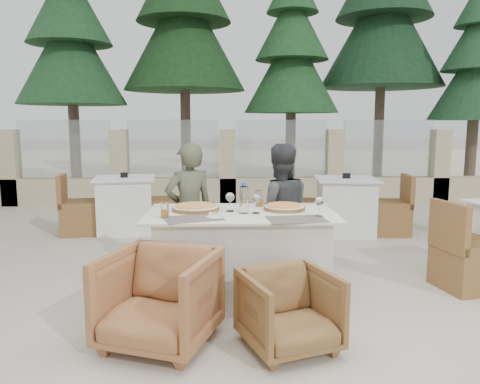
{
  "coord_description": "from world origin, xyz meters",
  "views": [
    {
      "loc": [
        -0.04,
        -3.9,
        1.53
      ],
      "look_at": [
        0.09,
        0.3,
        0.9
      ],
      "focal_mm": 35.0,
      "sensor_mm": 36.0,
      "label": 1
    }
  ],
  "objects_px": {
    "beer_glass_right": "(259,199)",
    "diner_right": "(279,212)",
    "dining_table": "(241,256)",
    "armchair_far_left": "(194,237)",
    "diner_left": "(189,211)",
    "bg_table_b": "(345,206)",
    "water_bottle": "(244,198)",
    "wine_glass_near": "(256,203)",
    "armchair_far_right": "(261,245)",
    "pizza_left": "(196,207)",
    "armchair_near_right": "(289,311)",
    "armchair_near_left": "(159,299)",
    "pizza_right": "(284,207)",
    "bg_table_a": "(125,205)",
    "olive_dish": "(215,215)",
    "wine_glass_centre": "(230,201)",
    "beer_glass_left": "(165,210)",
    "wine_glass_corner": "(319,206)"
  },
  "relations": [
    {
      "from": "beer_glass_right",
      "to": "diner_left",
      "type": "distance_m",
      "value": 0.76
    },
    {
      "from": "pizza_left",
      "to": "diner_left",
      "type": "xyz_separation_m",
      "value": [
        -0.1,
        0.49,
        -0.13
      ]
    },
    {
      "from": "diner_right",
      "to": "diner_left",
      "type": "bearing_deg",
      "value": -8.65
    },
    {
      "from": "armchair_near_right",
      "to": "diner_right",
      "type": "relative_size",
      "value": 0.45
    },
    {
      "from": "beer_glass_right",
      "to": "diner_right",
      "type": "height_order",
      "value": "diner_right"
    },
    {
      "from": "armchair_near_right",
      "to": "pizza_right",
      "type": "bearing_deg",
      "value": 64.84
    },
    {
      "from": "diner_left",
      "to": "pizza_left",
      "type": "bearing_deg",
      "value": 76.68
    },
    {
      "from": "armchair_far_left",
      "to": "armchair_near_right",
      "type": "height_order",
      "value": "armchair_far_left"
    },
    {
      "from": "wine_glass_centre",
      "to": "beer_glass_left",
      "type": "relative_size",
      "value": 1.43
    },
    {
      "from": "dining_table",
      "to": "wine_glass_centre",
      "type": "height_order",
      "value": "wine_glass_centre"
    },
    {
      "from": "water_bottle",
      "to": "olive_dish",
      "type": "height_order",
      "value": "water_bottle"
    },
    {
      "from": "pizza_right",
      "to": "bg_table_a",
      "type": "distance_m",
      "value": 3.17
    },
    {
      "from": "beer_glass_right",
      "to": "bg_table_b",
      "type": "height_order",
      "value": "beer_glass_right"
    },
    {
      "from": "armchair_near_left",
      "to": "olive_dish",
      "type": "bearing_deg",
      "value": 78.38
    },
    {
      "from": "dining_table",
      "to": "armchair_far_left",
      "type": "height_order",
      "value": "dining_table"
    },
    {
      "from": "wine_glass_centre",
      "to": "armchair_near_left",
      "type": "bearing_deg",
      "value": -119.74
    },
    {
      "from": "water_bottle",
      "to": "wine_glass_centre",
      "type": "xyz_separation_m",
      "value": [
        -0.12,
        0.08,
        -0.04
      ]
    },
    {
      "from": "beer_glass_left",
      "to": "wine_glass_centre",
      "type": "bearing_deg",
      "value": 25.42
    },
    {
      "from": "wine_glass_corner",
      "to": "armchair_far_right",
      "type": "height_order",
      "value": "wine_glass_corner"
    },
    {
      "from": "pizza_right",
      "to": "beer_glass_left",
      "type": "height_order",
      "value": "beer_glass_left"
    },
    {
      "from": "diner_right",
      "to": "dining_table",
      "type": "bearing_deg",
      "value": 49.85
    },
    {
      "from": "bg_table_b",
      "to": "water_bottle",
      "type": "bearing_deg",
      "value": -116.8
    },
    {
      "from": "olive_dish",
      "to": "diner_right",
      "type": "relative_size",
      "value": 0.08
    },
    {
      "from": "armchair_near_left",
      "to": "pizza_right",
      "type": "bearing_deg",
      "value": 62.82
    },
    {
      "from": "armchair_far_right",
      "to": "diner_left",
      "type": "bearing_deg",
      "value": 30.0
    },
    {
      "from": "dining_table",
      "to": "water_bottle",
      "type": "relative_size",
      "value": 6.02
    },
    {
      "from": "water_bottle",
      "to": "olive_dish",
      "type": "relative_size",
      "value": 2.41
    },
    {
      "from": "pizza_right",
      "to": "wine_glass_centre",
      "type": "distance_m",
      "value": 0.48
    },
    {
      "from": "wine_glass_near",
      "to": "armchair_far_right",
      "type": "bearing_deg",
      "value": 82.27
    },
    {
      "from": "pizza_left",
      "to": "beer_glass_left",
      "type": "bearing_deg",
      "value": -126.07
    },
    {
      "from": "beer_glass_left",
      "to": "beer_glass_right",
      "type": "height_order",
      "value": "beer_glass_right"
    },
    {
      "from": "olive_dish",
      "to": "armchair_near_left",
      "type": "bearing_deg",
      "value": -120.76
    },
    {
      "from": "olive_dish",
      "to": "diner_left",
      "type": "xyz_separation_m",
      "value": [
        -0.27,
        0.8,
        -0.12
      ]
    },
    {
      "from": "wine_glass_centre",
      "to": "beer_glass_left",
      "type": "xyz_separation_m",
      "value": [
        -0.53,
        -0.25,
        -0.03
      ]
    },
    {
      "from": "armchair_near_left",
      "to": "wine_glass_near",
      "type": "bearing_deg",
      "value": 66.69
    },
    {
      "from": "pizza_left",
      "to": "armchair_far_right",
      "type": "distance_m",
      "value": 1.07
    },
    {
      "from": "armchair_far_right",
      "to": "bg_table_b",
      "type": "height_order",
      "value": "bg_table_b"
    },
    {
      "from": "beer_glass_left",
      "to": "olive_dish",
      "type": "height_order",
      "value": "beer_glass_left"
    },
    {
      "from": "pizza_right",
      "to": "beer_glass_left",
      "type": "relative_size",
      "value": 2.79
    },
    {
      "from": "pizza_left",
      "to": "bg_table_b",
      "type": "height_order",
      "value": "pizza_left"
    },
    {
      "from": "pizza_left",
      "to": "olive_dish",
      "type": "xyz_separation_m",
      "value": [
        0.17,
        -0.31,
        -0.0
      ]
    },
    {
      "from": "beer_glass_left",
      "to": "armchair_near_right",
      "type": "distance_m",
      "value": 1.28
    },
    {
      "from": "wine_glass_centre",
      "to": "bg_table_b",
      "type": "height_order",
      "value": "wine_glass_centre"
    },
    {
      "from": "beer_glass_left",
      "to": "bg_table_b",
      "type": "xyz_separation_m",
      "value": [
        2.14,
        2.6,
        -0.45
      ]
    },
    {
      "from": "beer_glass_right",
      "to": "armchair_far_left",
      "type": "distance_m",
      "value": 1.04
    },
    {
      "from": "armchair_near_left",
      "to": "armchair_near_right",
      "type": "xyz_separation_m",
      "value": [
        0.88,
        -0.09,
        -0.06
      ]
    },
    {
      "from": "diner_left",
      "to": "bg_table_b",
      "type": "xyz_separation_m",
      "value": [
        2.01,
        1.8,
        -0.28
      ]
    },
    {
      "from": "dining_table",
      "to": "wine_glass_near",
      "type": "bearing_deg",
      "value": -22.0
    },
    {
      "from": "wine_glass_near",
      "to": "armchair_far_right",
      "type": "height_order",
      "value": "wine_glass_near"
    },
    {
      "from": "dining_table",
      "to": "diner_left",
      "type": "distance_m",
      "value": 0.82
    }
  ]
}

